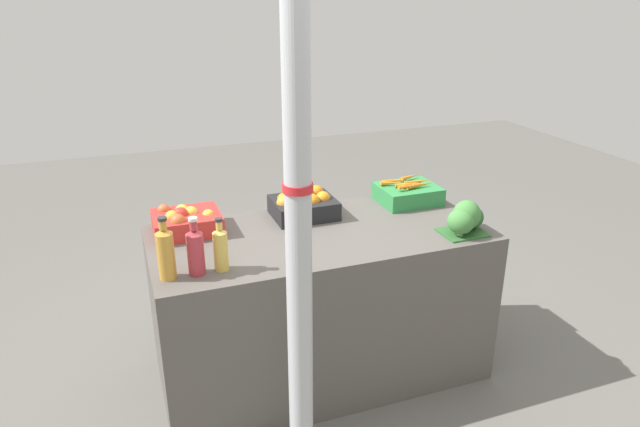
{
  "coord_description": "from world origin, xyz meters",
  "views": [
    {
      "loc": [
        -0.91,
        -2.48,
        1.98
      ],
      "look_at": [
        0.0,
        0.0,
        0.93
      ],
      "focal_mm": 32.0,
      "sensor_mm": 36.0,
      "label": 1
    }
  ],
  "objects_px": {
    "support_pole": "(298,219)",
    "juice_bottle_amber": "(166,253)",
    "apple_crate": "(186,221)",
    "juice_bottle_golden": "(221,248)",
    "juice_bottle_ruby": "(196,250)",
    "carrot_crate": "(408,193)",
    "broccoli_pile": "(466,218)",
    "orange_crate": "(303,205)"
  },
  "relations": [
    {
      "from": "support_pole",
      "to": "juice_bottle_golden",
      "type": "relative_size",
      "value": 10.0
    },
    {
      "from": "apple_crate",
      "to": "carrot_crate",
      "type": "relative_size",
      "value": 1.0
    },
    {
      "from": "apple_crate",
      "to": "juice_bottle_ruby",
      "type": "distance_m",
      "value": 0.48
    },
    {
      "from": "apple_crate",
      "to": "broccoli_pile",
      "type": "distance_m",
      "value": 1.41
    },
    {
      "from": "juice_bottle_amber",
      "to": "carrot_crate",
      "type": "bearing_deg",
      "value": 18.63
    },
    {
      "from": "juice_bottle_amber",
      "to": "juice_bottle_golden",
      "type": "height_order",
      "value": "juice_bottle_amber"
    },
    {
      "from": "support_pole",
      "to": "juice_bottle_golden",
      "type": "height_order",
      "value": "support_pole"
    },
    {
      "from": "orange_crate",
      "to": "juice_bottle_golden",
      "type": "relative_size",
      "value": 1.36
    },
    {
      "from": "carrot_crate",
      "to": "broccoli_pile",
      "type": "bearing_deg",
      "value": -82.75
    },
    {
      "from": "carrot_crate",
      "to": "juice_bottle_ruby",
      "type": "xyz_separation_m",
      "value": [
        -1.27,
        -0.47,
        0.06
      ]
    },
    {
      "from": "apple_crate",
      "to": "juice_bottle_golden",
      "type": "height_order",
      "value": "juice_bottle_golden"
    },
    {
      "from": "apple_crate",
      "to": "support_pole",
      "type": "bearing_deg",
      "value": -72.24
    },
    {
      "from": "orange_crate",
      "to": "broccoli_pile",
      "type": "bearing_deg",
      "value": -35.49
    },
    {
      "from": "broccoli_pile",
      "to": "support_pole",
      "type": "bearing_deg",
      "value": -156.97
    },
    {
      "from": "orange_crate",
      "to": "juice_bottle_golden",
      "type": "distance_m",
      "value": 0.72
    },
    {
      "from": "juice_bottle_amber",
      "to": "juice_bottle_golden",
      "type": "xyz_separation_m",
      "value": [
        0.23,
        -0.0,
        -0.02
      ]
    },
    {
      "from": "orange_crate",
      "to": "juice_bottle_amber",
      "type": "distance_m",
      "value": 0.9
    },
    {
      "from": "apple_crate",
      "to": "juice_bottle_ruby",
      "type": "height_order",
      "value": "juice_bottle_ruby"
    },
    {
      "from": "carrot_crate",
      "to": "broccoli_pile",
      "type": "distance_m",
      "value": 0.49
    },
    {
      "from": "juice_bottle_golden",
      "to": "support_pole",
      "type": "bearing_deg",
      "value": -65.35
    },
    {
      "from": "juice_bottle_ruby",
      "to": "apple_crate",
      "type": "bearing_deg",
      "value": 87.76
    },
    {
      "from": "orange_crate",
      "to": "carrot_crate",
      "type": "height_order",
      "value": "orange_crate"
    },
    {
      "from": "support_pole",
      "to": "apple_crate",
      "type": "bearing_deg",
      "value": 107.76
    },
    {
      "from": "orange_crate",
      "to": "carrot_crate",
      "type": "relative_size",
      "value": 1.0
    },
    {
      "from": "apple_crate",
      "to": "juice_bottle_amber",
      "type": "height_order",
      "value": "juice_bottle_amber"
    },
    {
      "from": "carrot_crate",
      "to": "broccoli_pile",
      "type": "relative_size",
      "value": 1.38
    },
    {
      "from": "juice_bottle_amber",
      "to": "juice_bottle_ruby",
      "type": "distance_m",
      "value": 0.12
    },
    {
      "from": "juice_bottle_amber",
      "to": "broccoli_pile",
      "type": "bearing_deg",
      "value": -0.74
    },
    {
      "from": "juice_bottle_ruby",
      "to": "juice_bottle_golden",
      "type": "height_order",
      "value": "juice_bottle_ruby"
    },
    {
      "from": "broccoli_pile",
      "to": "orange_crate",
      "type": "bearing_deg",
      "value": 144.51
    },
    {
      "from": "apple_crate",
      "to": "carrot_crate",
      "type": "distance_m",
      "value": 1.26
    },
    {
      "from": "support_pole",
      "to": "carrot_crate",
      "type": "relative_size",
      "value": 7.37
    },
    {
      "from": "support_pole",
      "to": "juice_bottle_amber",
      "type": "distance_m",
      "value": 0.68
    },
    {
      "from": "support_pole",
      "to": "juice_bottle_amber",
      "type": "bearing_deg",
      "value": 133.99
    },
    {
      "from": "support_pole",
      "to": "orange_crate",
      "type": "height_order",
      "value": "support_pole"
    },
    {
      "from": "broccoli_pile",
      "to": "juice_bottle_golden",
      "type": "height_order",
      "value": "juice_bottle_golden"
    },
    {
      "from": "apple_crate",
      "to": "broccoli_pile",
      "type": "bearing_deg",
      "value": -20.45
    },
    {
      "from": "apple_crate",
      "to": "juice_bottle_golden",
      "type": "bearing_deg",
      "value": -79.4
    },
    {
      "from": "apple_crate",
      "to": "juice_bottle_amber",
      "type": "distance_m",
      "value": 0.5
    },
    {
      "from": "juice_bottle_golden",
      "to": "orange_crate",
      "type": "bearing_deg",
      "value": 41.71
    },
    {
      "from": "juice_bottle_amber",
      "to": "juice_bottle_golden",
      "type": "bearing_deg",
      "value": -0.0
    },
    {
      "from": "apple_crate",
      "to": "orange_crate",
      "type": "bearing_deg",
      "value": 0.36
    }
  ]
}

